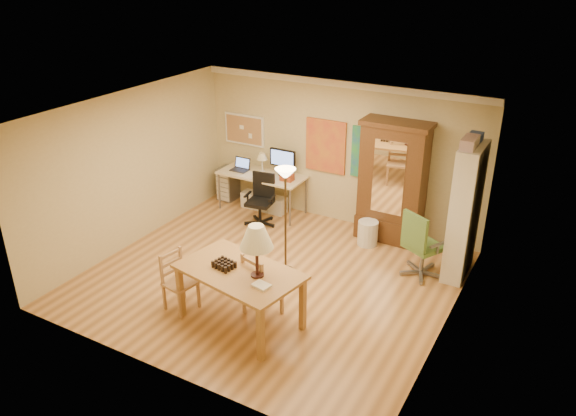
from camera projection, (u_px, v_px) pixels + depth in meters
The scene contains 16 objects.
floor at pixel (270, 278), 8.94m from camera, with size 5.50×5.50×0.00m, color #986536.
crown_molding at pixel (340, 83), 9.78m from camera, with size 5.50×0.08×0.12m, color white.
corkboard at pixel (244, 130), 11.18m from camera, with size 0.90×0.04×0.62m, color #AC8351.
art_panel_left at pixel (326, 146), 10.40m from camera, with size 0.80×0.04×1.00m, color orange.
art_panel_right at pixel (371, 154), 10.00m from camera, with size 0.75×0.04×0.95m, color #266498.
dining_table at pixel (245, 262), 7.43m from camera, with size 1.83×1.29×1.57m.
ladder_chair_back at pixel (261, 287), 7.87m from camera, with size 0.56×0.54×0.98m.
ladder_chair_left at pixel (179, 283), 8.04m from camera, with size 0.46×0.47×0.89m.
torchiere_lamp at pixel (285, 190), 8.54m from camera, with size 0.32×0.32×1.78m.
computer_desk at pixel (265, 188), 11.08m from camera, with size 1.73×0.76×1.31m.
office_chair_black at pixel (261, 211), 10.61m from camera, with size 0.61×0.61×0.99m.
office_chair_green at pixel (420, 259), 8.90m from camera, with size 0.69×0.70×1.13m.
drawer_cart at pixel (228, 183), 11.66m from camera, with size 0.34×0.41×0.69m.
armoire at pixel (392, 190), 9.80m from camera, with size 1.19×0.56×2.18m.
bookshelf at pixel (465, 213), 8.64m from camera, with size 0.32×0.86×2.16m.
wastebin at pixel (368, 233), 9.88m from camera, with size 0.36×0.36×0.45m, color silver.
Camera 1 is at (3.99, -6.53, 4.76)m, focal length 35.00 mm.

